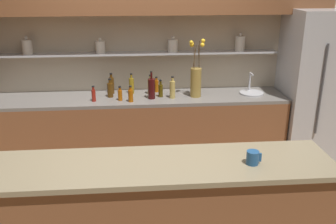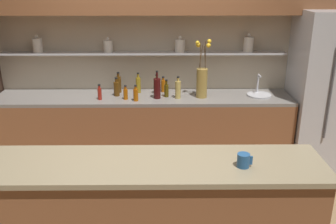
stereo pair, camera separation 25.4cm
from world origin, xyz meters
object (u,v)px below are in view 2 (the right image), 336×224
(bottle_spirit_5, at_px, (157,86))
(bottle_sauce_8, at_px, (136,94))
(coffee_mug, at_px, (243,160))
(bottle_spirit_1, at_px, (178,89))
(bottle_sauce_4, at_px, (100,93))
(bottle_sauce_3, at_px, (126,94))
(refrigerator, at_px, (330,92))
(flower_vase, at_px, (202,80))
(bottle_wine_6, at_px, (157,88))
(bottle_oil_0, at_px, (166,90))
(sink_fixture, at_px, (259,94))
(bottle_oil_10, at_px, (138,85))
(bottle_spirit_2, at_px, (117,88))
(bottle_sauce_7, at_px, (163,85))
(bottle_spirit_9, at_px, (119,84))

(bottle_spirit_5, bearing_deg, bottle_sauce_8, -130.31)
(coffee_mug, bearing_deg, bottle_spirit_1, 101.84)
(bottle_sauce_4, bearing_deg, bottle_sauce_3, 1.42)
(refrigerator, xyz_separation_m, flower_vase, (-1.56, -0.01, 0.16))
(bottle_wine_6, bearing_deg, bottle_spirit_1, 0.08)
(bottle_oil_0, bearing_deg, bottle_wine_6, -152.04)
(sink_fixture, xyz_separation_m, coffee_mug, (-0.60, -2.00, 0.13))
(bottle_oil_10, bearing_deg, bottle_spirit_2, -153.40)
(bottle_sauce_4, bearing_deg, bottle_oil_0, 7.57)
(bottle_spirit_1, bearing_deg, bottle_sauce_4, -177.16)
(bottle_sauce_7, bearing_deg, bottle_spirit_5, -133.81)
(refrigerator, relative_size, bottle_wine_6, 5.79)
(bottle_sauce_4, xyz_separation_m, bottle_spirit_9, (0.19, 0.29, 0.03))
(refrigerator, relative_size, flower_vase, 2.77)
(bottle_spirit_2, bearing_deg, bottle_spirit_1, -7.89)
(bottle_oil_0, relative_size, bottle_sauce_7, 1.08)
(bottle_spirit_1, distance_m, bottle_spirit_5, 0.32)
(bottle_oil_0, xyz_separation_m, bottle_oil_10, (-0.35, 0.17, 0.02))
(bottle_sauce_4, height_order, bottle_spirit_5, bottle_spirit_5)
(sink_fixture, height_order, coffee_mug, sink_fixture)
(bottle_wine_6, xyz_separation_m, coffee_mug, (0.65, -1.90, 0.02))
(refrigerator, distance_m, bottle_oil_0, 1.98)
(sink_fixture, bearing_deg, bottle_spirit_5, 175.79)
(bottle_sauce_4, distance_m, coffee_mug, 2.28)
(flower_vase, distance_m, bottle_spirit_2, 1.04)
(sink_fixture, distance_m, bottle_sauce_3, 1.63)
(bottle_spirit_2, bearing_deg, sink_fixture, -0.29)
(bottle_wine_6, bearing_deg, bottle_sauce_7, 74.83)
(bottle_sauce_7, distance_m, bottle_oil_10, 0.31)
(bottle_spirit_1, distance_m, bottle_oil_10, 0.54)
(bottle_oil_0, relative_size, bottle_sauce_8, 1.11)
(refrigerator, distance_m, bottle_spirit_9, 2.59)
(refrigerator, bearing_deg, bottle_sauce_8, -176.48)
(flower_vase, relative_size, bottle_oil_0, 3.29)
(bottle_sauce_7, xyz_separation_m, bottle_sauce_8, (-0.32, -0.37, -0.00))
(bottle_oil_0, xyz_separation_m, bottle_sauce_7, (-0.04, 0.21, -0.00))
(sink_fixture, distance_m, bottle_spirit_9, 1.74)
(sink_fixture, relative_size, bottle_oil_10, 1.15)
(flower_vase, bearing_deg, bottle_sauce_7, 153.40)
(bottle_sauce_3, bearing_deg, bottle_oil_10, 63.62)
(refrigerator, height_order, bottle_sauce_7, refrigerator)
(bottle_spirit_9, bearing_deg, bottle_sauce_8, -55.39)
(sink_fixture, distance_m, bottle_spirit_5, 1.26)
(sink_fixture, relative_size, bottle_sauce_3, 1.70)
(sink_fixture, bearing_deg, bottle_sauce_7, 171.54)
(sink_fixture, distance_m, bottle_oil_10, 1.49)
(bottle_spirit_1, relative_size, bottle_spirit_9, 1.03)
(flower_vase, distance_m, bottle_spirit_5, 0.57)
(flower_vase, bearing_deg, bottle_spirit_9, 168.44)
(bottle_sauce_7, xyz_separation_m, coffee_mug, (0.57, -2.17, 0.07))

